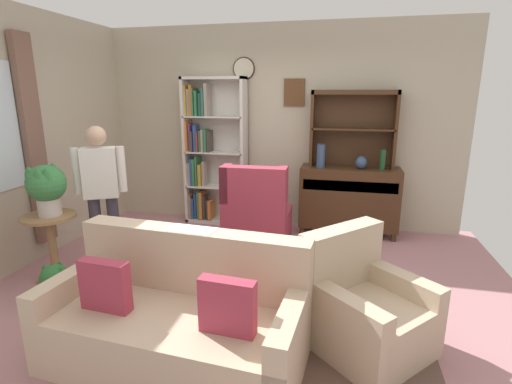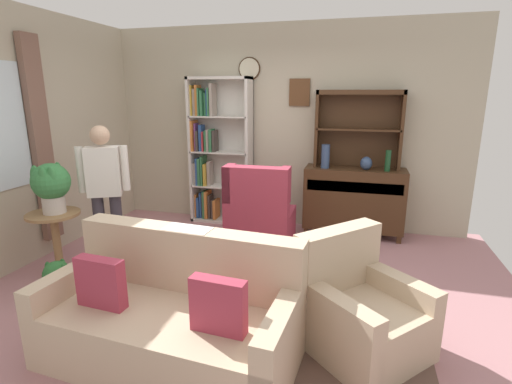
% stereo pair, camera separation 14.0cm
% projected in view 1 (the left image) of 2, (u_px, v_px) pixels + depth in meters
% --- Properties ---
extents(ground_plane, '(5.40, 4.60, 0.02)m').
position_uv_depth(ground_plane, '(242.00, 290.00, 3.81)').
color(ground_plane, '#B27A7F').
extents(wall_back, '(5.00, 0.09, 2.80)m').
position_uv_depth(wall_back, '(279.00, 127.00, 5.46)').
color(wall_back, '#BCB299').
rests_on(wall_back, ground_plane).
extents(wall_left, '(0.16, 4.20, 2.80)m').
position_uv_depth(wall_left, '(3.00, 141.00, 3.96)').
color(wall_left, '#BCB299').
rests_on(wall_left, ground_plane).
extents(area_rug, '(2.92, 1.74, 0.01)m').
position_uv_depth(area_rug, '(254.00, 307.00, 3.48)').
color(area_rug, brown).
rests_on(area_rug, ground_plane).
extents(bookshelf, '(0.90, 0.30, 2.10)m').
position_uv_depth(bookshelf, '(210.00, 153.00, 5.59)').
color(bookshelf, silver).
rests_on(bookshelf, ground_plane).
extents(sideboard, '(1.30, 0.45, 0.92)m').
position_uv_depth(sideboard, '(349.00, 197.00, 5.21)').
color(sideboard, '#422816').
rests_on(sideboard, ground_plane).
extents(sideboard_hutch, '(1.10, 0.26, 1.00)m').
position_uv_depth(sideboard_hutch, '(353.00, 118.00, 5.05)').
color(sideboard_hutch, '#422816').
rests_on(sideboard_hutch, sideboard).
extents(vase_tall, '(0.11, 0.11, 0.31)m').
position_uv_depth(vase_tall, '(321.00, 156.00, 5.08)').
color(vase_tall, '#33476B').
rests_on(vase_tall, sideboard).
extents(vase_round, '(0.15, 0.15, 0.17)m').
position_uv_depth(vase_round, '(361.00, 163.00, 5.00)').
color(vase_round, '#33476B').
rests_on(vase_round, sideboard).
extents(bottle_wine, '(0.07, 0.07, 0.27)m').
position_uv_depth(bottle_wine, '(383.00, 160.00, 4.91)').
color(bottle_wine, '#194223').
rests_on(bottle_wine, sideboard).
extents(couch_floral, '(1.86, 0.98, 0.90)m').
position_uv_depth(couch_floral, '(178.00, 320.00, 2.75)').
color(couch_floral, '#C6AD8E').
rests_on(couch_floral, ground_plane).
extents(armchair_floral, '(1.08, 1.08, 0.88)m').
position_uv_depth(armchair_floral, '(364.00, 311.00, 2.90)').
color(armchair_floral, '#C6AD8E').
rests_on(armchair_floral, ground_plane).
extents(wingback_chair, '(0.80, 0.82, 1.05)m').
position_uv_depth(wingback_chair, '(257.00, 216.00, 4.82)').
color(wingback_chair, '#A33347').
rests_on(wingback_chair, ground_plane).
extents(plant_stand, '(0.52, 0.52, 0.69)m').
position_uv_depth(plant_stand, '(52.00, 240.00, 3.92)').
color(plant_stand, '#997047').
rests_on(plant_stand, ground_plane).
extents(potted_plant_large, '(0.37, 0.37, 0.51)m').
position_uv_depth(potted_plant_large, '(46.00, 186.00, 3.78)').
color(potted_plant_large, beige).
rests_on(potted_plant_large, plant_stand).
extents(potted_plant_small, '(0.25, 0.25, 0.35)m').
position_uv_depth(potted_plant_small, '(55.00, 279.00, 3.57)').
color(potted_plant_small, '#AD6B4C').
rests_on(potted_plant_small, ground_plane).
extents(person_reading, '(0.50, 0.33, 1.56)m').
position_uv_depth(person_reading, '(102.00, 189.00, 4.04)').
color(person_reading, '#38333D').
rests_on(person_reading, ground_plane).
extents(coffee_table, '(0.80, 0.50, 0.42)m').
position_uv_depth(coffee_table, '(230.00, 267.00, 3.49)').
color(coffee_table, '#422816').
rests_on(coffee_table, ground_plane).
extents(book_stack, '(0.22, 0.15, 0.06)m').
position_uv_depth(book_stack, '(225.00, 252.00, 3.56)').
color(book_stack, '#723F7F').
rests_on(book_stack, coffee_table).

